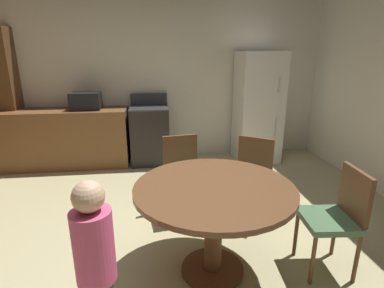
{
  "coord_description": "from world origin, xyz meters",
  "views": [
    {
      "loc": [
        -0.07,
        -2.2,
        1.7
      ],
      "look_at": [
        0.3,
        0.78,
        0.79
      ],
      "focal_mm": 27.44,
      "sensor_mm": 36.0,
      "label": 1
    }
  ],
  "objects_px": {
    "microwave": "(86,101)",
    "chair_northeast": "(251,173)",
    "oven_range": "(150,134)",
    "person_child": "(96,266)",
    "refrigerator": "(258,108)",
    "dining_table": "(214,204)",
    "chair_east": "(337,214)",
    "chair_north": "(183,171)"
  },
  "relations": [
    {
      "from": "refrigerator",
      "to": "chair_northeast",
      "type": "height_order",
      "value": "refrigerator"
    },
    {
      "from": "dining_table",
      "to": "chair_north",
      "type": "height_order",
      "value": "chair_north"
    },
    {
      "from": "refrigerator",
      "to": "chair_east",
      "type": "height_order",
      "value": "refrigerator"
    },
    {
      "from": "microwave",
      "to": "chair_northeast",
      "type": "height_order",
      "value": "microwave"
    },
    {
      "from": "oven_range",
      "to": "person_child",
      "type": "distance_m",
      "value": 3.26
    },
    {
      "from": "refrigerator",
      "to": "dining_table",
      "type": "height_order",
      "value": "refrigerator"
    },
    {
      "from": "chair_north",
      "to": "person_child",
      "type": "xyz_separation_m",
      "value": [
        -0.63,
        -1.53,
        0.08
      ]
    },
    {
      "from": "oven_range",
      "to": "refrigerator",
      "type": "bearing_deg",
      "value": -1.74
    },
    {
      "from": "person_child",
      "to": "microwave",
      "type": "bearing_deg",
      "value": 66.1
    },
    {
      "from": "refrigerator",
      "to": "chair_north",
      "type": "relative_size",
      "value": 2.02
    },
    {
      "from": "refrigerator",
      "to": "person_child",
      "type": "relative_size",
      "value": 1.61
    },
    {
      "from": "dining_table",
      "to": "chair_east",
      "type": "xyz_separation_m",
      "value": [
        0.98,
        -0.09,
        -0.1
      ]
    },
    {
      "from": "dining_table",
      "to": "microwave",
      "type": "bearing_deg",
      "value": 118.84
    },
    {
      "from": "oven_range",
      "to": "microwave",
      "type": "bearing_deg",
      "value": -179.78
    },
    {
      "from": "oven_range",
      "to": "refrigerator",
      "type": "distance_m",
      "value": 1.82
    },
    {
      "from": "dining_table",
      "to": "person_child",
      "type": "xyz_separation_m",
      "value": [
        -0.78,
        -0.56,
        -0.03
      ]
    },
    {
      "from": "refrigerator",
      "to": "person_child",
      "type": "bearing_deg",
      "value": -122.35
    },
    {
      "from": "oven_range",
      "to": "person_child",
      "type": "bearing_deg",
      "value": -94.47
    },
    {
      "from": "refrigerator",
      "to": "chair_east",
      "type": "bearing_deg",
      "value": -95.68
    },
    {
      "from": "oven_range",
      "to": "microwave",
      "type": "height_order",
      "value": "microwave"
    },
    {
      "from": "oven_range",
      "to": "person_child",
      "type": "height_order",
      "value": "oven_range"
    },
    {
      "from": "oven_range",
      "to": "microwave",
      "type": "xyz_separation_m",
      "value": [
        -0.95,
        -0.0,
        0.56
      ]
    },
    {
      "from": "oven_range",
      "to": "dining_table",
      "type": "xyz_separation_m",
      "value": [
        0.52,
        -2.68,
        0.14
      ]
    },
    {
      "from": "oven_range",
      "to": "dining_table",
      "type": "height_order",
      "value": "oven_range"
    },
    {
      "from": "refrigerator",
      "to": "chair_northeast",
      "type": "relative_size",
      "value": 2.02
    },
    {
      "from": "person_child",
      "to": "chair_north",
      "type": "bearing_deg",
      "value": 31.68
    },
    {
      "from": "microwave",
      "to": "chair_north",
      "type": "xyz_separation_m",
      "value": [
        1.33,
        -1.71,
        -0.53
      ]
    },
    {
      "from": "chair_north",
      "to": "dining_table",
      "type": "bearing_deg",
      "value": 0.0
    },
    {
      "from": "chair_northeast",
      "to": "person_child",
      "type": "xyz_separation_m",
      "value": [
        -1.34,
        -1.36,
        0.08
      ]
    },
    {
      "from": "microwave",
      "to": "chair_northeast",
      "type": "distance_m",
      "value": 2.82
    },
    {
      "from": "chair_east",
      "to": "chair_north",
      "type": "bearing_deg",
      "value": -38.16
    },
    {
      "from": "oven_range",
      "to": "chair_northeast",
      "type": "bearing_deg",
      "value": -59.97
    },
    {
      "from": "chair_north",
      "to": "person_child",
      "type": "relative_size",
      "value": 0.8
    },
    {
      "from": "refrigerator",
      "to": "dining_table",
      "type": "xyz_separation_m",
      "value": [
        -1.25,
        -2.62,
        -0.28
      ]
    },
    {
      "from": "microwave",
      "to": "chair_north",
      "type": "distance_m",
      "value": 2.23
    },
    {
      "from": "chair_east",
      "to": "chair_north",
      "type": "relative_size",
      "value": 1.0
    },
    {
      "from": "oven_range",
      "to": "refrigerator",
      "type": "height_order",
      "value": "refrigerator"
    },
    {
      "from": "chair_east",
      "to": "microwave",
      "type": "bearing_deg",
      "value": -43.43
    },
    {
      "from": "person_child",
      "to": "chair_east",
      "type": "bearing_deg",
      "value": -20.74
    },
    {
      "from": "microwave",
      "to": "dining_table",
      "type": "relative_size",
      "value": 0.36
    },
    {
      "from": "refrigerator",
      "to": "microwave",
      "type": "xyz_separation_m",
      "value": [
        -2.72,
        0.05,
        0.15
      ]
    },
    {
      "from": "microwave",
      "to": "chair_northeast",
      "type": "bearing_deg",
      "value": -42.62
    }
  ]
}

